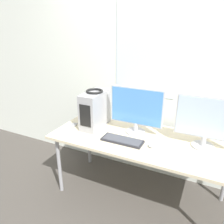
{
  "coord_description": "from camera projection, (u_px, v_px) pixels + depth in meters",
  "views": [
    {
      "loc": [
        0.57,
        -1.47,
        1.74
      ],
      "look_at": [
        -0.33,
        0.39,
        0.93
      ],
      "focal_mm": 35.0,
      "sensor_mm": 36.0,
      "label": 1
    }
  ],
  "objects": [
    {
      "name": "mouse",
      "position": [
        152.0,
        145.0,
        2.01
      ],
      "size": [
        0.06,
        0.08,
        0.03
      ],
      "color": "#B2B2B7",
      "rests_on": "desk"
    },
    {
      "name": "desk",
      "position": [
        142.0,
        142.0,
        2.18
      ],
      "size": [
        1.8,
        0.78,
        0.71
      ],
      "color": "beige",
      "rests_on": "ground_plane"
    },
    {
      "name": "cell_phone",
      "position": [
        73.0,
        126.0,
        2.43
      ],
      "size": [
        0.08,
        0.14,
        0.01
      ],
      "rotation": [
        0.0,
        0.0,
        0.12
      ],
      "color": "#99999E",
      "rests_on": "desk"
    },
    {
      "name": "monitor_main",
      "position": [
        136.0,
        109.0,
        2.19
      ],
      "size": [
        0.55,
        0.2,
        0.48
      ],
      "color": "#B7B7BC",
      "rests_on": "desk"
    },
    {
      "name": "pc_tower",
      "position": [
        95.0,
        110.0,
        2.36
      ],
      "size": [
        0.18,
        0.4,
        0.39
      ],
      "color": "#9E9EA3",
      "rests_on": "desk"
    },
    {
      "name": "keyboard",
      "position": [
        122.0,
        140.0,
        2.1
      ],
      "size": [
        0.4,
        0.15,
        0.02
      ],
      "color": "#28282D",
      "rests_on": "desk"
    },
    {
      "name": "wall_back",
      "position": [
        160.0,
        65.0,
        2.37
      ],
      "size": [
        8.0,
        0.07,
        2.7
      ],
      "color": "silver",
      "rests_on": "ground_plane"
    },
    {
      "name": "monitor_right_near",
      "position": [
        207.0,
        121.0,
        1.91
      ],
      "size": [
        0.54,
        0.2,
        0.48
      ],
      "color": "#B7B7BC",
      "rests_on": "desk"
    },
    {
      "name": "ground_plane",
      "position": [
        125.0,
        221.0,
        2.1
      ],
      "size": [
        14.0,
        14.0,
        0.0
      ],
      "primitive_type": "plane",
      "color": "#47423D"
    },
    {
      "name": "headphones",
      "position": [
        95.0,
        91.0,
        2.29
      ],
      "size": [
        0.18,
        0.18,
        0.02
      ],
      "color": "black",
      "rests_on": "pc_tower"
    }
  ]
}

